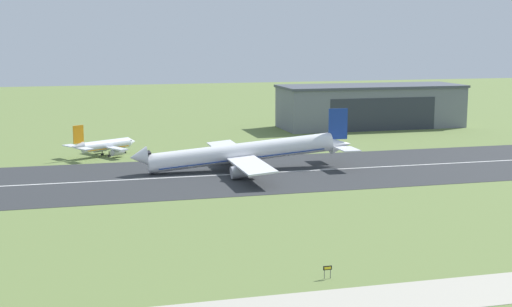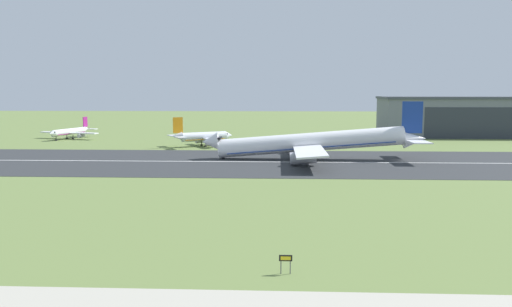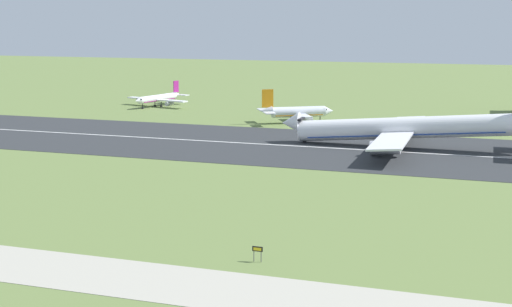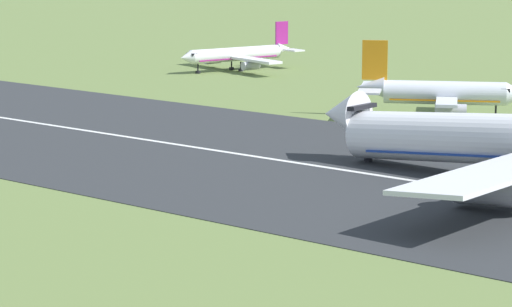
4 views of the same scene
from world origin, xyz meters
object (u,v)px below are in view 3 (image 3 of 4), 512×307
(runway_sign, at_px, (257,250))
(airplane_parked_west, at_px, (297,112))
(airplane_parked_centre, at_px, (158,98))
(airplane_landing, at_px, (405,129))

(runway_sign, bearing_deg, airplane_parked_west, 102.56)
(airplane_parked_centre, relative_size, runway_sign, 12.63)
(airplane_parked_west, xyz_separation_m, airplane_parked_centre, (-53.90, 23.08, -0.38))
(airplane_parked_west, bearing_deg, runway_sign, -77.44)
(airplane_landing, xyz_separation_m, airplane_parked_west, (-33.22, 30.61, -1.41))
(airplane_parked_centre, xyz_separation_m, runway_sign, (79.21, -136.69, -1.26))
(runway_sign, bearing_deg, airplane_landing, 84.55)
(airplane_parked_centre, bearing_deg, airplane_parked_west, -23.18)
(airplane_parked_west, height_order, airplane_parked_centre, airplane_parked_west)
(airplane_parked_centre, bearing_deg, runway_sign, -59.91)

